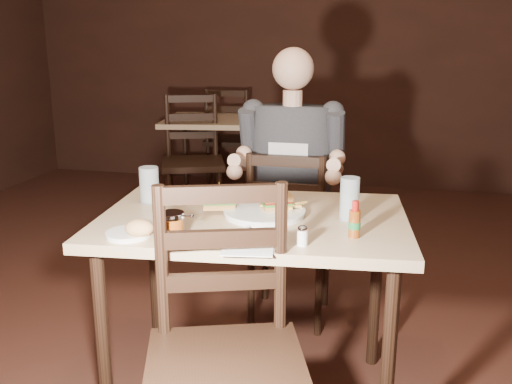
% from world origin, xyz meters
% --- Properties ---
extents(room_shell, '(7.00, 7.00, 7.00)m').
position_xyz_m(room_shell, '(0.00, 0.00, 1.40)').
color(room_shell, black).
rests_on(room_shell, ground).
extents(main_table, '(1.22, 0.87, 0.77)m').
position_xyz_m(main_table, '(0.12, -0.09, 0.68)').
color(main_table, tan).
rests_on(main_table, ground).
extents(bg_table, '(0.91, 0.91, 0.77)m').
position_xyz_m(bg_table, '(-0.84, 2.50, 0.68)').
color(bg_table, tan).
rests_on(bg_table, ground).
extents(chair_far, '(0.42, 0.46, 0.90)m').
position_xyz_m(chair_far, '(0.15, 0.63, 0.45)').
color(chair_far, black).
rests_on(chair_far, ground).
extents(chair_near, '(0.60, 0.62, 1.00)m').
position_xyz_m(chair_near, '(0.18, -0.69, 0.50)').
color(chair_near, black).
rests_on(chair_near, ground).
extents(bg_chair_far, '(0.48, 0.52, 0.98)m').
position_xyz_m(bg_chair_far, '(-0.84, 3.05, 0.49)').
color(bg_chair_far, black).
rests_on(bg_chair_far, ground).
extents(bg_chair_near, '(0.61, 0.64, 1.00)m').
position_xyz_m(bg_chair_near, '(-0.84, 1.95, 0.50)').
color(bg_chair_near, black).
rests_on(bg_chair_near, ground).
extents(diner, '(0.53, 0.42, 0.91)m').
position_xyz_m(diner, '(0.15, 0.58, 0.92)').
color(diner, '#333137').
rests_on(diner, chair_far).
extents(dinner_plate, '(0.33, 0.33, 0.02)m').
position_xyz_m(dinner_plate, '(0.16, -0.08, 0.78)').
color(dinner_plate, white).
rests_on(dinner_plate, main_table).
extents(sandwich_left, '(0.14, 0.13, 0.10)m').
position_xyz_m(sandwich_left, '(-0.02, -0.06, 0.84)').
color(sandwich_left, tan).
rests_on(sandwich_left, dinner_plate).
extents(sandwich_right, '(0.14, 0.13, 0.10)m').
position_xyz_m(sandwich_right, '(0.20, -0.04, 0.84)').
color(sandwich_right, tan).
rests_on(sandwich_right, dinner_plate).
extents(fries_pile, '(0.24, 0.18, 0.04)m').
position_xyz_m(fries_pile, '(0.21, -0.04, 0.81)').
color(fries_pile, '#F1C05C').
rests_on(fries_pile, dinner_plate).
extents(ketchup_dollop, '(0.04, 0.04, 0.01)m').
position_xyz_m(ketchup_dollop, '(0.22, -0.06, 0.79)').
color(ketchup_dollop, maroon).
rests_on(ketchup_dollop, dinner_plate).
extents(glass_left, '(0.09, 0.09, 0.15)m').
position_xyz_m(glass_left, '(-0.33, -0.00, 0.84)').
color(glass_left, silver).
rests_on(glass_left, main_table).
extents(glass_right, '(0.08, 0.08, 0.16)m').
position_xyz_m(glass_right, '(0.48, -0.06, 0.85)').
color(glass_right, silver).
rests_on(glass_right, main_table).
extents(hot_sauce, '(0.04, 0.04, 0.13)m').
position_xyz_m(hot_sauce, '(0.51, -0.24, 0.83)').
color(hot_sauce, '#7A360E').
rests_on(hot_sauce, main_table).
extents(salt_shaker, '(0.04, 0.04, 0.06)m').
position_xyz_m(salt_shaker, '(0.35, -0.36, 0.80)').
color(salt_shaker, white).
rests_on(salt_shaker, main_table).
extents(syrup_dispenser, '(0.09, 0.09, 0.11)m').
position_xyz_m(syrup_dispenser, '(-0.06, -0.44, 0.82)').
color(syrup_dispenser, '#7A360E').
rests_on(syrup_dispenser, main_table).
extents(napkin, '(0.18, 0.17, 0.00)m').
position_xyz_m(napkin, '(0.19, -0.43, 0.77)').
color(napkin, white).
rests_on(napkin, main_table).
extents(knife, '(0.09, 0.18, 0.00)m').
position_xyz_m(knife, '(0.24, -0.32, 0.78)').
color(knife, silver).
rests_on(knife, napkin).
extents(fork, '(0.05, 0.18, 0.01)m').
position_xyz_m(fork, '(0.15, -0.28, 0.78)').
color(fork, silver).
rests_on(fork, napkin).
extents(side_plate, '(0.16, 0.16, 0.01)m').
position_xyz_m(side_plate, '(-0.24, -0.41, 0.78)').
color(side_plate, white).
rests_on(side_plate, main_table).
extents(bread_roll, '(0.10, 0.09, 0.06)m').
position_xyz_m(bread_roll, '(-0.19, -0.43, 0.81)').
color(bread_roll, tan).
rests_on(bread_roll, side_plate).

